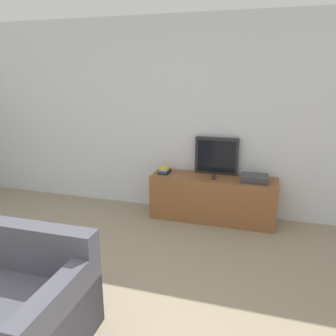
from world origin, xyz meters
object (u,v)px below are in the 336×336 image
object	(u,v)px
set_top_box	(255,178)
television	(217,156)
tv_stand	(213,198)
remote_on_stand	(214,177)
book_stack	(165,170)

from	to	relation	value
set_top_box	television	bearing A→B (deg)	159.18
tv_stand	set_top_box	world-z (taller)	set_top_box
television	remote_on_stand	bearing A→B (deg)	-89.24
tv_stand	set_top_box	xyz separation A→B (m)	(0.51, -0.02, 0.33)
television	set_top_box	size ratio (longest dim) A/B	1.71
book_stack	remote_on_stand	size ratio (longest dim) A/B	1.24
book_stack	remote_on_stand	xyz separation A→B (m)	(0.67, -0.04, -0.03)
tv_stand	set_top_box	bearing A→B (deg)	-1.84
television	remote_on_stand	distance (m)	0.31
remote_on_stand	set_top_box	bearing A→B (deg)	1.37
remote_on_stand	set_top_box	xyz separation A→B (m)	(0.51, 0.01, 0.03)
book_stack	set_top_box	bearing A→B (deg)	-1.18
television	set_top_box	bearing A→B (deg)	-20.82
television	remote_on_stand	size ratio (longest dim) A/B	3.23
tv_stand	television	distance (m)	0.57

